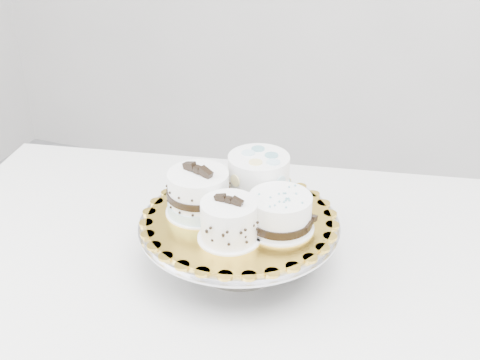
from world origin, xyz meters
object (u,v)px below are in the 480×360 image
(cake_stand, at_px, (239,234))
(cake_board, at_px, (239,219))
(cake_dots, at_px, (259,176))
(cake_swirl, at_px, (229,221))
(table, at_px, (233,300))
(cake_banded, at_px, (199,194))
(cake_ribbon, at_px, (280,213))

(cake_stand, relative_size, cake_board, 1.09)
(cake_dots, bearing_deg, cake_swirl, -85.21)
(cake_swirl, distance_m, cake_dots, 0.14)
(table, xyz_separation_m, cake_dots, (0.02, 0.09, 0.21))
(cake_swirl, height_order, cake_banded, cake_banded)
(cake_board, bearing_deg, cake_banded, -174.77)
(cake_swirl, height_order, cake_ribbon, cake_swirl)
(table, bearing_deg, cake_swirl, -84.96)
(cake_board, distance_m, cake_banded, 0.08)
(cake_dots, xyz_separation_m, cake_ribbon, (0.07, -0.08, -0.01))
(cake_board, relative_size, cake_swirl, 3.07)
(cake_ribbon, bearing_deg, cake_stand, -174.93)
(table, distance_m, cake_ribbon, 0.22)
(cake_stand, relative_size, cake_dots, 2.62)
(cake_board, relative_size, cake_dots, 2.41)
(cake_swirl, height_order, cake_dots, same)
(cake_swirl, xyz_separation_m, cake_ribbon, (0.07, 0.06, -0.00))
(table, xyz_separation_m, cake_board, (0.01, 0.01, 0.17))
(table, distance_m, cake_dots, 0.23)
(cake_swirl, xyz_separation_m, cake_banded, (-0.08, 0.06, 0.00))
(table, height_order, cake_board, cake_board)
(cake_board, relative_size, cake_ribbon, 2.57)
(cake_banded, bearing_deg, cake_ribbon, 19.77)
(cake_dots, bearing_deg, cake_banded, -127.06)
(cake_stand, height_order, cake_ribbon, cake_ribbon)
(cake_ribbon, bearing_deg, cake_swirl, -130.21)
(cake_stand, height_order, cake_banded, cake_banded)
(cake_dots, bearing_deg, cake_stand, -89.85)
(table, distance_m, cake_board, 0.17)
(cake_banded, relative_size, cake_ribbon, 1.08)
(cake_ribbon, bearing_deg, cake_dots, 137.51)
(cake_board, height_order, cake_ribbon, cake_ribbon)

